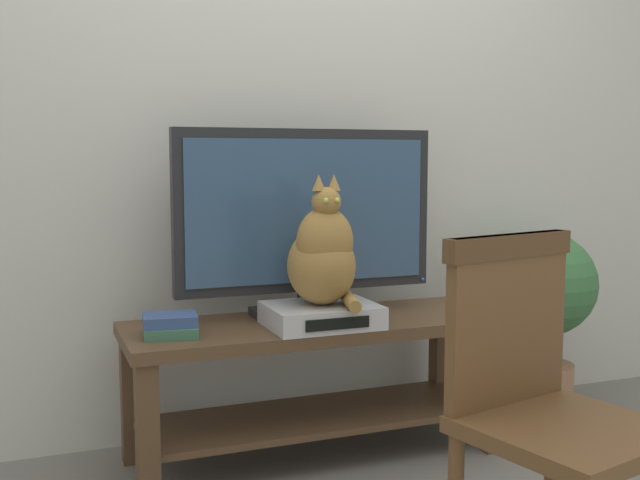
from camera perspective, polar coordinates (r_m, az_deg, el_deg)
name	(u,v)px	position (r m, az deg, el deg)	size (l,w,h in m)	color
back_wall	(289,84)	(3.14, -2.36, 11.61)	(7.00, 0.12, 2.80)	beige
tv_stand	(315,361)	(2.81, -0.38, -9.06)	(1.38, 0.48, 0.51)	#513823
tv	(306,218)	(2.81, -1.04, 1.69)	(0.99, 0.20, 0.69)	black
media_box	(321,315)	(2.68, 0.11, -5.67)	(0.38, 0.30, 0.08)	#BCBCC1
cat	(323,256)	(2.63, 0.23, -1.21)	(0.24, 0.33, 0.46)	olive
wooden_chair	(541,391)	(1.98, 16.27, -10.87)	(0.52, 0.52, 0.91)	brown
book_stack	(171,325)	(2.57, -11.15, -6.31)	(0.20, 0.18, 0.07)	#38664C
potted_plant	(544,302)	(3.36, 16.47, -4.52)	(0.44, 0.44, 0.79)	#9E6B4C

